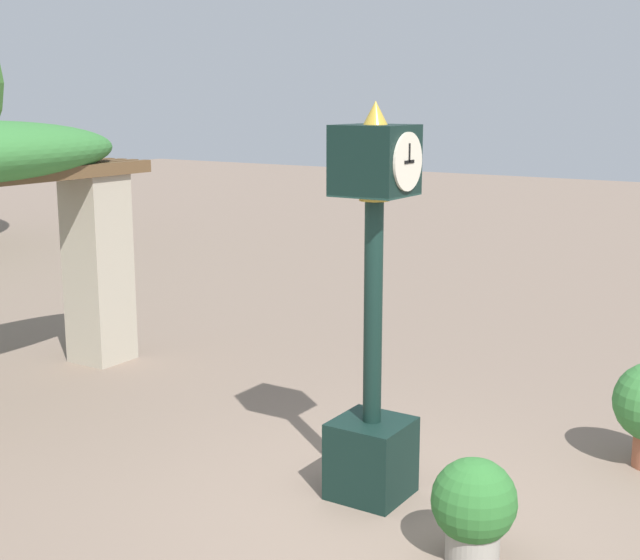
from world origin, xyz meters
The scene contains 3 objects.
ground_plane centered at (0.00, 0.00, 0.00)m, with size 60.00×60.00×0.00m, color #7F6B5B.
pedestal_clock centered at (0.24, 0.28, 1.41)m, with size 0.59×0.59×3.20m.
potted_plant_near_left centered at (-0.29, -0.84, 0.41)m, with size 0.61×0.61×0.75m.
Camera 1 is at (-5.77, -3.06, 3.23)m, focal length 50.00 mm.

